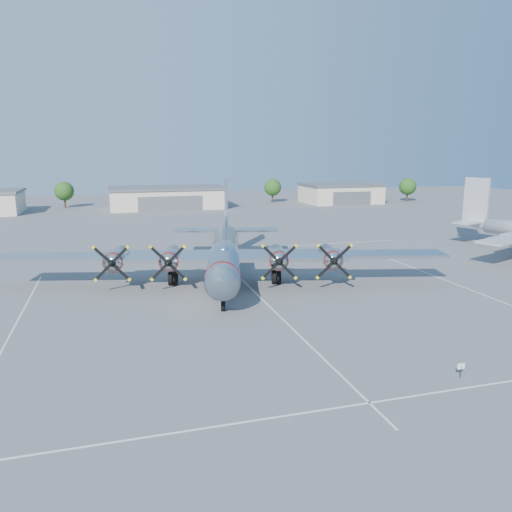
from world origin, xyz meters
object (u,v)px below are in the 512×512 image
object	(u,v)px
tree_far_east	(408,187)
tree_west	(64,191)
tree_east	(273,187)
hangar_east	(341,193)
info_placard	(461,368)
main_bomber_b29	(225,280)
hangar_center	(167,197)

from	to	relation	value
tree_far_east	tree_west	bearing A→B (deg)	173.86
tree_west	tree_east	bearing A→B (deg)	-2.08
hangar_east	info_placard	distance (m)	110.51
tree_west	tree_far_east	bearing A→B (deg)	-6.14
tree_east	main_bomber_b29	world-z (taller)	tree_east
main_bomber_b29	tree_east	bearing A→B (deg)	82.08
hangar_center	info_placard	size ratio (longest dim) A/B	28.48
main_bomber_b29	info_placard	bearing A→B (deg)	-58.80
tree_east	main_bomber_b29	xyz separation A→B (m)	(-31.79, -80.16, -4.22)
main_bomber_b29	hangar_east	bearing A→B (deg)	69.82
tree_far_east	main_bomber_b29	bearing A→B (deg)	-134.04
tree_west	main_bomber_b29	world-z (taller)	tree_west
tree_east	main_bomber_b29	bearing A→B (deg)	-111.63
main_bomber_b29	tree_far_east	bearing A→B (deg)	59.67
info_placard	tree_west	bearing A→B (deg)	108.55
hangar_center	info_placard	xyz separation A→B (m)	(7.21, -102.69, -2.01)
tree_west	info_placard	distance (m)	115.37
tree_west	tree_east	xyz separation A→B (m)	(55.00, -2.00, 0.00)
tree_west	main_bomber_b29	xyz separation A→B (m)	(23.21, -82.16, -4.22)
tree_west	main_bomber_b29	bearing A→B (deg)	-74.22
hangar_center	tree_west	xyz separation A→B (m)	(-25.00, 8.04, 1.51)
hangar_east	tree_far_east	distance (m)	20.15
tree_far_east	info_placard	world-z (taller)	tree_far_east
hangar_center	hangar_east	xyz separation A→B (m)	(48.00, 0.00, 0.00)
hangar_east	tree_east	world-z (taller)	tree_east
tree_east	main_bomber_b29	distance (m)	86.34
hangar_east	main_bomber_b29	distance (m)	89.33
main_bomber_b29	tree_west	bearing A→B (deg)	119.49
hangar_center	main_bomber_b29	distance (m)	74.19
hangar_east	hangar_center	bearing A→B (deg)	-180.00
tree_east	hangar_east	bearing A→B (deg)	-18.54
tree_far_east	hangar_east	bearing A→B (deg)	174.39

